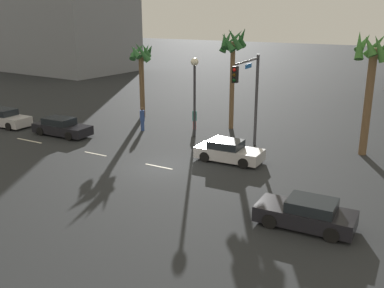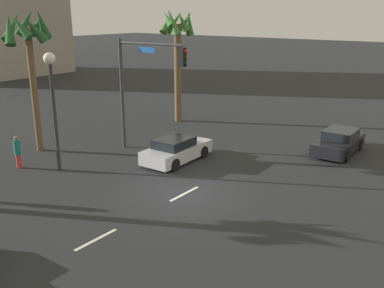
{
  "view_description": "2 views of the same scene",
  "coord_description": "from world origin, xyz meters",
  "px_view_note": "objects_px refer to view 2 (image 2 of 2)",
  "views": [
    {
      "loc": [
        14.06,
        -20.82,
        8.96
      ],
      "look_at": [
        1.95,
        0.44,
        1.61
      ],
      "focal_mm": 41.4,
      "sensor_mm": 36.0,
      "label": 1
    },
    {
      "loc": [
        -13.84,
        -10.8,
        7.59
      ],
      "look_at": [
        2.02,
        1.19,
        1.54
      ],
      "focal_mm": 40.65,
      "sensor_mm": 36.0,
      "label": 2
    }
  ],
  "objects_px": {
    "pedestrian_1": "(17,151)",
    "palm_tree_2": "(177,39)",
    "palm_tree_1": "(27,40)",
    "car_3": "(176,150)",
    "car_1": "(339,142)",
    "streetlamp": "(52,89)",
    "traffic_signal": "(142,77)"
  },
  "relations": [
    {
      "from": "pedestrian_1",
      "to": "palm_tree_2",
      "type": "bearing_deg",
      "value": -0.66
    },
    {
      "from": "palm_tree_1",
      "to": "car_3",
      "type": "bearing_deg",
      "value": -66.1
    },
    {
      "from": "pedestrian_1",
      "to": "palm_tree_2",
      "type": "height_order",
      "value": "palm_tree_2"
    },
    {
      "from": "car_1",
      "to": "car_3",
      "type": "bearing_deg",
      "value": 136.44
    },
    {
      "from": "streetlamp",
      "to": "car_1",
      "type": "bearing_deg",
      "value": -42.13
    },
    {
      "from": "pedestrian_1",
      "to": "traffic_signal",
      "type": "bearing_deg",
      "value": -28.48
    },
    {
      "from": "car_3",
      "to": "streetlamp",
      "type": "distance_m",
      "value": 6.91
    },
    {
      "from": "palm_tree_2",
      "to": "car_1",
      "type": "bearing_deg",
      "value": -91.78
    },
    {
      "from": "traffic_signal",
      "to": "streetlamp",
      "type": "bearing_deg",
      "value": 164.88
    },
    {
      "from": "streetlamp",
      "to": "palm_tree_2",
      "type": "xyz_separation_m",
      "value": [
        11.62,
        1.73,
        1.73
      ]
    },
    {
      "from": "car_1",
      "to": "pedestrian_1",
      "type": "bearing_deg",
      "value": 135.6
    },
    {
      "from": "car_3",
      "to": "palm_tree_1",
      "type": "bearing_deg",
      "value": 113.9
    },
    {
      "from": "car_3",
      "to": "streetlamp",
      "type": "relative_size",
      "value": 0.72
    },
    {
      "from": "traffic_signal",
      "to": "pedestrian_1",
      "type": "xyz_separation_m",
      "value": [
        -5.85,
        3.18,
        -3.33
      ]
    },
    {
      "from": "streetlamp",
      "to": "palm_tree_1",
      "type": "xyz_separation_m",
      "value": [
        1.27,
        3.64,
        2.08
      ]
    },
    {
      "from": "car_1",
      "to": "streetlamp",
      "type": "xyz_separation_m",
      "value": [
        -11.25,
        10.18,
        3.49
      ]
    },
    {
      "from": "car_3",
      "to": "palm_tree_1",
      "type": "relative_size",
      "value": 0.53
    },
    {
      "from": "traffic_signal",
      "to": "palm_tree_1",
      "type": "relative_size",
      "value": 0.79
    },
    {
      "from": "car_3",
      "to": "palm_tree_2",
      "type": "distance_m",
      "value": 10.38
    },
    {
      "from": "pedestrian_1",
      "to": "palm_tree_2",
      "type": "xyz_separation_m",
      "value": [
        12.68,
        -0.15,
        4.94
      ]
    },
    {
      "from": "traffic_signal",
      "to": "palm_tree_2",
      "type": "bearing_deg",
      "value": 23.94
    },
    {
      "from": "traffic_signal",
      "to": "car_1",
      "type": "bearing_deg",
      "value": -53.99
    },
    {
      "from": "streetlamp",
      "to": "palm_tree_1",
      "type": "relative_size",
      "value": 0.74
    },
    {
      "from": "pedestrian_1",
      "to": "streetlamp",
      "type": "bearing_deg",
      "value": -60.63
    },
    {
      "from": "pedestrian_1",
      "to": "car_1",
      "type": "bearing_deg",
      "value": -44.4
    },
    {
      "from": "car_1",
      "to": "traffic_signal",
      "type": "relative_size",
      "value": 0.68
    },
    {
      "from": "pedestrian_1",
      "to": "palm_tree_1",
      "type": "distance_m",
      "value": 6.04
    },
    {
      "from": "car_3",
      "to": "streetlamp",
      "type": "height_order",
      "value": "streetlamp"
    },
    {
      "from": "car_1",
      "to": "palm_tree_2",
      "type": "distance_m",
      "value": 13.01
    },
    {
      "from": "car_1",
      "to": "pedestrian_1",
      "type": "height_order",
      "value": "pedestrian_1"
    },
    {
      "from": "car_3",
      "to": "palm_tree_1",
      "type": "distance_m",
      "value": 9.88
    },
    {
      "from": "streetlamp",
      "to": "pedestrian_1",
      "type": "distance_m",
      "value": 3.86
    }
  ]
}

